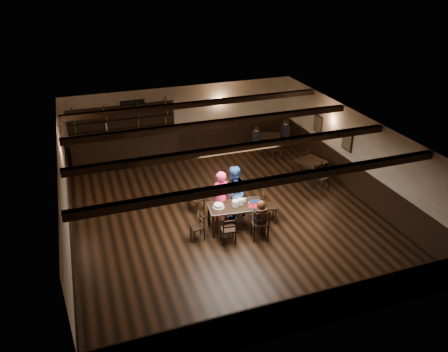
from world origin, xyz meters
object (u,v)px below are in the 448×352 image
object	(u,v)px
dining_table	(236,208)
bar_counter	(125,145)
chair_near_left	(229,228)
cake	(218,206)
woman_pink	(220,197)
man_blue	(233,192)
chair_near_right	(261,222)

from	to	relation	value
dining_table	bar_counter	xyz separation A→B (m)	(-2.34, 5.57, 0.06)
chair_near_left	cake	world-z (taller)	cake
woman_pink	man_blue	xyz separation A→B (m)	(0.45, 0.14, 0.01)
chair_near_right	woman_pink	distance (m)	1.49
cake	chair_near_left	bearing A→B (deg)	-86.21
man_blue	bar_counter	distance (m)	5.54
chair_near_left	bar_counter	world-z (taller)	bar_counter
man_blue	woman_pink	bearing A→B (deg)	3.73
dining_table	woman_pink	xyz separation A→B (m)	(-0.29, 0.50, 0.15)
chair_near_left	woman_pink	distance (m)	1.21
cake	bar_counter	size ratio (longest dim) A/B	0.08
woman_pink	bar_counter	world-z (taller)	bar_counter
woman_pink	dining_table	bearing A→B (deg)	116.03
chair_near_right	cake	xyz separation A→B (m)	(-0.94, 0.86, 0.22)
chair_near_left	bar_counter	xyz separation A→B (m)	(-1.91, 6.22, 0.23)
cake	chair_near_right	bearing A→B (deg)	-42.46
chair_near_left	bar_counter	size ratio (longest dim) A/B	0.21
man_blue	dining_table	bearing A→B (deg)	62.63
woman_pink	bar_counter	xyz separation A→B (m)	(-2.06, 5.07, -0.10)
chair_near_right	woman_pink	bearing A→B (deg)	120.13
dining_table	man_blue	size ratio (longest dim) A/B	0.98
chair_near_left	chair_near_right	bearing A→B (deg)	-7.64
chair_near_left	man_blue	distance (m)	1.46
chair_near_left	woman_pink	xyz separation A→B (m)	(0.15, 1.15, 0.33)
woman_pink	cake	bearing A→B (deg)	60.52
chair_near_left	cake	xyz separation A→B (m)	(-0.05, 0.74, 0.30)
chair_near_right	woman_pink	xyz separation A→B (m)	(-0.74, 1.27, 0.25)
woman_pink	man_blue	distance (m)	0.47
chair_near_right	bar_counter	distance (m)	6.93
chair_near_left	dining_table	bearing A→B (deg)	55.91
chair_near_right	cake	world-z (taller)	chair_near_right
dining_table	bar_counter	distance (m)	6.05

